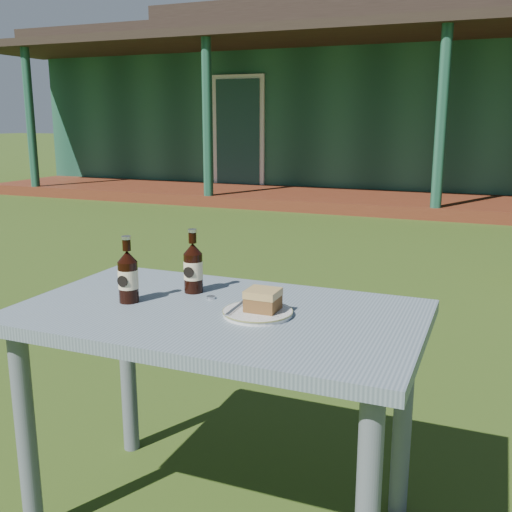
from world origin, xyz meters
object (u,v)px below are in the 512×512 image
at_px(cola_bottle_near, 193,267).
at_px(cafe_table, 218,342).
at_px(cake_slice, 263,300).
at_px(plate, 258,312).
at_px(cola_bottle_far, 128,276).

bearing_deg(cola_bottle_near, cafe_table, -41.78).
distance_m(cake_slice, cola_bottle_near, 0.33).
distance_m(cafe_table, plate, 0.17).
bearing_deg(cake_slice, plate, -144.10).
height_order(cake_slice, cola_bottle_far, cola_bottle_far).
relative_size(cola_bottle_near, cola_bottle_far, 1.01).
xyz_separation_m(cafe_table, cake_slice, (0.14, 0.01, 0.15)).
distance_m(plate, cola_bottle_near, 0.32).
height_order(cake_slice, cola_bottle_near, cola_bottle_near).
xyz_separation_m(cafe_table, cola_bottle_near, (-0.15, 0.14, 0.18)).
distance_m(cafe_table, cake_slice, 0.20).
relative_size(cafe_table, cake_slice, 13.04).
bearing_deg(cola_bottle_near, cola_bottle_far, -128.13).
bearing_deg(cola_bottle_far, cake_slice, 5.39).
xyz_separation_m(cafe_table, cola_bottle_far, (-0.29, -0.03, 0.18)).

